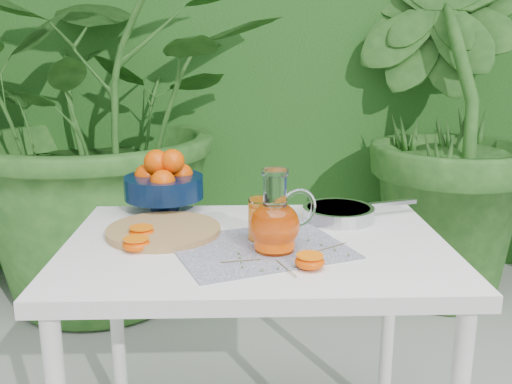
{
  "coord_description": "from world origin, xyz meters",
  "views": [
    {
      "loc": [
        -0.19,
        -1.49,
        1.25
      ],
      "look_at": [
        -0.15,
        -0.06,
        0.88
      ],
      "focal_mm": 40.0,
      "sensor_mm": 36.0,
      "label": 1
    }
  ],
  "objects_px": {
    "fruit_bowl": "(164,182)",
    "juice_pitcher": "(276,223)",
    "saute_pan": "(339,212)",
    "white_table": "(256,271)",
    "cutting_board": "(164,231)"
  },
  "relations": [
    {
      "from": "fruit_bowl",
      "to": "saute_pan",
      "type": "xyz_separation_m",
      "value": [
        0.53,
        -0.12,
        -0.07
      ]
    },
    {
      "from": "white_table",
      "to": "saute_pan",
      "type": "bearing_deg",
      "value": 36.91
    },
    {
      "from": "fruit_bowl",
      "to": "saute_pan",
      "type": "height_order",
      "value": "fruit_bowl"
    },
    {
      "from": "juice_pitcher",
      "to": "saute_pan",
      "type": "bearing_deg",
      "value": 51.85
    },
    {
      "from": "cutting_board",
      "to": "fruit_bowl",
      "type": "distance_m",
      "value": 0.26
    },
    {
      "from": "juice_pitcher",
      "to": "saute_pan",
      "type": "height_order",
      "value": "juice_pitcher"
    },
    {
      "from": "juice_pitcher",
      "to": "fruit_bowl",
      "type": "bearing_deg",
      "value": 130.2
    },
    {
      "from": "white_table",
      "to": "saute_pan",
      "type": "xyz_separation_m",
      "value": [
        0.25,
        0.19,
        0.1
      ]
    },
    {
      "from": "cutting_board",
      "to": "fruit_bowl",
      "type": "relative_size",
      "value": 1.17
    },
    {
      "from": "fruit_bowl",
      "to": "juice_pitcher",
      "type": "xyz_separation_m",
      "value": [
        0.32,
        -0.38,
        -0.01
      ]
    },
    {
      "from": "fruit_bowl",
      "to": "juice_pitcher",
      "type": "height_order",
      "value": "juice_pitcher"
    },
    {
      "from": "fruit_bowl",
      "to": "juice_pitcher",
      "type": "bearing_deg",
      "value": -49.8
    },
    {
      "from": "white_table",
      "to": "fruit_bowl",
      "type": "distance_m",
      "value": 0.45
    },
    {
      "from": "saute_pan",
      "to": "cutting_board",
      "type": "bearing_deg",
      "value": -166.53
    },
    {
      "from": "cutting_board",
      "to": "saute_pan",
      "type": "height_order",
      "value": "saute_pan"
    }
  ]
}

